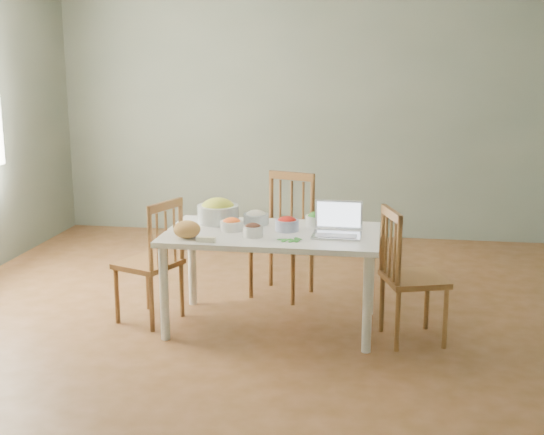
% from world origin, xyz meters
% --- Properties ---
extents(floor, '(5.00, 5.00, 0.00)m').
position_xyz_m(floor, '(0.00, 0.00, 0.00)').
color(floor, '#543515').
rests_on(floor, ground).
extents(wall_back, '(5.00, 0.00, 2.70)m').
position_xyz_m(wall_back, '(0.00, 2.50, 1.35)').
color(wall_back, slate).
rests_on(wall_back, ground).
extents(wall_front, '(5.00, 0.00, 2.70)m').
position_xyz_m(wall_front, '(0.00, -2.50, 1.35)').
color(wall_front, slate).
rests_on(wall_front, ground).
extents(dining_table, '(1.45, 0.82, 0.68)m').
position_xyz_m(dining_table, '(0.15, -0.15, 0.34)').
color(dining_table, white).
rests_on(dining_table, floor).
extents(chair_far, '(0.53, 0.51, 0.96)m').
position_xyz_m(chair_far, '(0.11, 0.52, 0.48)').
color(chair_far, brown).
rests_on(chair_far, floor).
extents(chair_left, '(0.49, 0.50, 0.88)m').
position_xyz_m(chair_left, '(-0.73, -0.17, 0.44)').
color(chair_left, brown).
rests_on(chair_left, floor).
extents(chair_right, '(0.48, 0.49, 0.89)m').
position_xyz_m(chair_right, '(1.11, -0.25, 0.45)').
color(chair_right, brown).
rests_on(chair_right, floor).
extents(bread_boule, '(0.22, 0.22, 0.12)m').
position_xyz_m(bread_boule, '(-0.38, -0.40, 0.74)').
color(bread_boule, '#AF7839').
rests_on(bread_boule, dining_table).
extents(butter_stick, '(0.12, 0.04, 0.03)m').
position_xyz_m(butter_stick, '(-0.23, -0.49, 0.70)').
color(butter_stick, '#F1ECCB').
rests_on(butter_stick, dining_table).
extents(bowl_squash, '(0.34, 0.34, 0.17)m').
position_xyz_m(bowl_squash, '(-0.28, 0.06, 0.77)').
color(bowl_squash, gold).
rests_on(bowl_squash, dining_table).
extents(bowl_carrot, '(0.17, 0.17, 0.09)m').
position_xyz_m(bowl_carrot, '(-0.13, -0.15, 0.72)').
color(bowl_carrot, orange).
rests_on(bowl_carrot, dining_table).
extents(bowl_onion, '(0.23, 0.23, 0.10)m').
position_xyz_m(bowl_onion, '(0.00, 0.06, 0.73)').
color(bowl_onion, white).
rests_on(bowl_onion, dining_table).
extents(bowl_mushroom, '(0.16, 0.16, 0.09)m').
position_xyz_m(bowl_mushroom, '(0.04, -0.30, 0.72)').
color(bowl_mushroom, black).
rests_on(bowl_mushroom, dining_table).
extents(bowl_redpep, '(0.18, 0.18, 0.10)m').
position_xyz_m(bowl_redpep, '(0.24, -0.10, 0.73)').
color(bowl_redpep, red).
rests_on(bowl_redpep, dining_table).
extents(bowl_broccoli, '(0.20, 0.20, 0.10)m').
position_xyz_m(bowl_broccoli, '(0.43, 0.07, 0.73)').
color(bowl_broccoli, '#1B501F').
rests_on(bowl_broccoli, dining_table).
extents(flatbread, '(0.23, 0.23, 0.02)m').
position_xyz_m(flatbread, '(0.48, 0.15, 0.69)').
color(flatbread, '#D6BE72').
rests_on(flatbread, dining_table).
extents(basil_bunch, '(0.18, 0.18, 0.02)m').
position_xyz_m(basil_bunch, '(0.29, -0.36, 0.69)').
color(basil_bunch, '#2F6427').
rests_on(basil_bunch, dining_table).
extents(laptop, '(0.33, 0.28, 0.22)m').
position_xyz_m(laptop, '(0.59, -0.21, 0.79)').
color(laptop, silver).
rests_on(laptop, dining_table).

